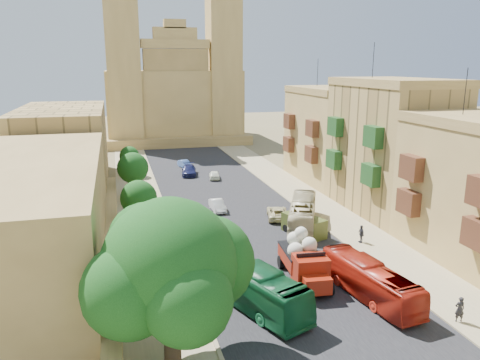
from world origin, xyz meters
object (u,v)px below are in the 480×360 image
street_tree_c (133,168)px  car_blue_a (229,228)px  church (173,93)px  street_tree_a (149,243)px  street_tree_d (129,156)px  car_white_a (217,205)px  ficus_tree (171,270)px  bus_red_east (370,281)px  bus_green_north (248,283)px  car_dkblue (189,170)px  pedestrian_c (361,234)px  pedestrian_a (460,309)px  street_tree_b (139,198)px  red_truck (304,259)px  olive_pickup (304,226)px  bus_cream_east (303,213)px  car_blue_b (185,164)px  car_white_b (214,175)px  car_cream (277,213)px

street_tree_c → car_blue_a: size_ratio=1.57×
church → street_tree_a: 67.61m
street_tree_c → street_tree_d: street_tree_c is taller
street_tree_c → car_white_a: 11.27m
car_blue_a → street_tree_c: bearing=114.6°
ficus_tree → bus_red_east: size_ratio=1.02×
bus_green_north → car_dkblue: bearing=65.5°
church → pedestrian_c: 62.94m
street_tree_a → car_dkblue: 35.48m
pedestrian_a → bus_green_north: bearing=-12.9°
street_tree_b → pedestrian_c: size_ratio=3.20×
bus_green_north → street_tree_c: bearing=81.1°
church → ficus_tree: church is taller
street_tree_b → ficus_tree: bearing=-88.3°
street_tree_c → red_truck: size_ratio=0.83×
ficus_tree → street_tree_b: ficus_tree is taller
ficus_tree → pedestrian_c: 22.50m
bus_red_east → street_tree_c: bearing=-71.4°
street_tree_a → bus_green_north: street_tree_a is taller
car_blue_a → pedestrian_a: size_ratio=2.14×
street_tree_a → olive_pickup: 16.74m
bus_cream_east → car_dkblue: bearing=-48.8°
bus_red_east → bus_cream_east: bus_cream_east is taller
bus_green_north → bus_red_east: (8.00, -1.34, -0.19)m
street_tree_c → car_blue_b: 17.68m
olive_pickup → bus_cream_east: size_ratio=0.48×
bus_red_east → bus_green_north: bearing=-17.3°
bus_red_east → pedestrian_a: bearing=124.1°
street_tree_d → bus_green_north: (6.00, -38.92, -1.39)m
street_tree_b → car_blue_b: (8.17, 27.38, -2.83)m
bus_cream_east → car_white_b: bearing=-54.0°
car_dkblue → ficus_tree: bearing=-91.2°
church → street_tree_c: (-10.00, -42.61, -5.85)m
street_tree_d → car_cream: 26.83m
bus_red_east → car_cream: size_ratio=2.04×
ficus_tree → car_blue_a: 19.77m
olive_pickup → car_blue_b: bearing=101.3°
street_tree_b → red_truck: bearing=-49.8°
red_truck → olive_pickup: red_truck is taller
olive_pickup → pedestrian_a: 16.70m
bus_cream_east → pedestrian_a: bearing=122.6°
bus_green_north → car_cream: bus_green_north is taller
car_white_a → bus_red_east: bearing=-75.8°
pedestrian_a → olive_pickup: bearing=-66.6°
bus_green_north → church: bearing=65.3°
street_tree_c → pedestrian_a: (17.69, -32.37, -2.85)m
street_tree_a → pedestrian_c: bearing=14.7°
street_tree_d → car_white_a: (8.35, -18.91, -2.21)m
ficus_tree → street_tree_d: 44.07m
street_tree_d → car_blue_a: size_ratio=1.21×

